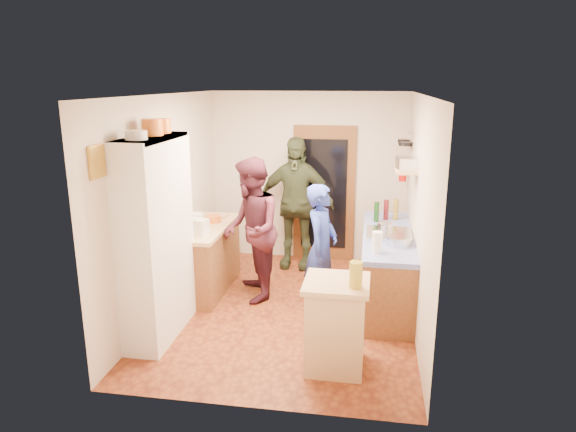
% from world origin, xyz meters
% --- Properties ---
extents(floor, '(3.00, 4.00, 0.02)m').
position_xyz_m(floor, '(0.00, 0.00, -0.01)').
color(floor, brown).
rests_on(floor, ground).
extents(ceiling, '(3.00, 4.00, 0.02)m').
position_xyz_m(ceiling, '(0.00, 0.00, 2.61)').
color(ceiling, silver).
rests_on(ceiling, ground).
extents(wall_back, '(3.00, 0.02, 2.60)m').
position_xyz_m(wall_back, '(0.00, 2.01, 1.30)').
color(wall_back, beige).
rests_on(wall_back, ground).
extents(wall_front, '(3.00, 0.02, 2.60)m').
position_xyz_m(wall_front, '(0.00, -2.01, 1.30)').
color(wall_front, beige).
rests_on(wall_front, ground).
extents(wall_left, '(0.02, 4.00, 2.60)m').
position_xyz_m(wall_left, '(-1.51, 0.00, 1.30)').
color(wall_left, beige).
rests_on(wall_left, ground).
extents(wall_right, '(0.02, 4.00, 2.60)m').
position_xyz_m(wall_right, '(1.51, 0.00, 1.30)').
color(wall_right, beige).
rests_on(wall_right, ground).
extents(door_frame, '(0.95, 0.06, 2.10)m').
position_xyz_m(door_frame, '(0.25, 1.97, 1.05)').
color(door_frame, brown).
rests_on(door_frame, ground).
extents(door_glass, '(0.70, 0.02, 1.70)m').
position_xyz_m(door_glass, '(0.25, 1.94, 1.05)').
color(door_glass, black).
rests_on(door_glass, door_frame).
extents(hutch_body, '(0.40, 1.20, 2.20)m').
position_xyz_m(hutch_body, '(-1.30, -0.80, 1.10)').
color(hutch_body, white).
rests_on(hutch_body, ground).
extents(hutch_top_shelf, '(0.40, 1.14, 0.04)m').
position_xyz_m(hutch_top_shelf, '(-1.30, -0.80, 2.18)').
color(hutch_top_shelf, white).
rests_on(hutch_top_shelf, hutch_body).
extents(plate_stack, '(0.21, 0.21, 0.09)m').
position_xyz_m(plate_stack, '(-1.30, -1.11, 2.24)').
color(plate_stack, white).
rests_on(plate_stack, hutch_top_shelf).
extents(orange_pot_a, '(0.21, 0.21, 0.17)m').
position_xyz_m(orange_pot_a, '(-1.30, -0.71, 2.29)').
color(orange_pot_a, orange).
rests_on(orange_pot_a, hutch_top_shelf).
extents(orange_pot_b, '(0.18, 0.18, 0.16)m').
position_xyz_m(orange_pot_b, '(-1.30, -0.45, 2.28)').
color(orange_pot_b, orange).
rests_on(orange_pot_b, hutch_top_shelf).
extents(left_counter_base, '(0.60, 1.40, 0.85)m').
position_xyz_m(left_counter_base, '(-1.20, 0.45, 0.42)').
color(left_counter_base, brown).
rests_on(left_counter_base, ground).
extents(left_counter_top, '(0.64, 1.44, 0.05)m').
position_xyz_m(left_counter_top, '(-1.20, 0.45, 0.88)').
color(left_counter_top, tan).
rests_on(left_counter_top, left_counter_base).
extents(toaster, '(0.29, 0.23, 0.19)m').
position_xyz_m(toaster, '(-1.15, 0.08, 1.00)').
color(toaster, white).
rests_on(toaster, left_counter_top).
extents(kettle, '(0.17, 0.17, 0.19)m').
position_xyz_m(kettle, '(-1.25, 0.35, 1.00)').
color(kettle, white).
rests_on(kettle, left_counter_top).
extents(orange_bowl, '(0.22, 0.22, 0.09)m').
position_xyz_m(orange_bowl, '(-1.12, 0.63, 0.95)').
color(orange_bowl, orange).
rests_on(orange_bowl, left_counter_top).
extents(chopping_board, '(0.31, 0.23, 0.02)m').
position_xyz_m(chopping_board, '(-1.18, 0.94, 0.91)').
color(chopping_board, tan).
rests_on(chopping_board, left_counter_top).
extents(right_counter_base, '(0.60, 2.20, 0.84)m').
position_xyz_m(right_counter_base, '(1.20, 0.50, 0.42)').
color(right_counter_base, brown).
rests_on(right_counter_base, ground).
extents(right_counter_top, '(0.62, 2.22, 0.06)m').
position_xyz_m(right_counter_top, '(1.20, 0.50, 0.87)').
color(right_counter_top, '#0C23B6').
rests_on(right_counter_top, right_counter_base).
extents(hob, '(0.55, 0.58, 0.04)m').
position_xyz_m(hob, '(1.20, 0.40, 0.92)').
color(hob, silver).
rests_on(hob, right_counter_top).
extents(pot_on_hob, '(0.18, 0.18, 0.12)m').
position_xyz_m(pot_on_hob, '(1.15, 0.39, 1.00)').
color(pot_on_hob, silver).
rests_on(pot_on_hob, hob).
extents(bottle_a, '(0.07, 0.07, 0.27)m').
position_xyz_m(bottle_a, '(1.05, 1.03, 1.04)').
color(bottle_a, '#143F14').
rests_on(bottle_a, right_counter_top).
extents(bottle_b, '(0.09, 0.09, 0.28)m').
position_xyz_m(bottle_b, '(1.18, 1.15, 1.04)').
color(bottle_b, '#591419').
rests_on(bottle_b, right_counter_top).
extents(bottle_c, '(0.08, 0.08, 0.29)m').
position_xyz_m(bottle_c, '(1.31, 1.16, 1.05)').
color(bottle_c, olive).
rests_on(bottle_c, right_counter_top).
extents(paper_towel, '(0.12, 0.12, 0.24)m').
position_xyz_m(paper_towel, '(1.05, -0.29, 1.02)').
color(paper_towel, white).
rests_on(paper_towel, right_counter_top).
extents(mixing_bowl, '(0.36, 0.36, 0.11)m').
position_xyz_m(mixing_bowl, '(1.30, 0.02, 0.96)').
color(mixing_bowl, silver).
rests_on(mixing_bowl, right_counter_top).
extents(island_base, '(0.55, 0.55, 0.86)m').
position_xyz_m(island_base, '(0.67, -1.22, 0.43)').
color(island_base, tan).
rests_on(island_base, ground).
extents(island_top, '(0.63, 0.63, 0.05)m').
position_xyz_m(island_top, '(0.67, -1.22, 0.89)').
color(island_top, tan).
rests_on(island_top, island_base).
extents(cutting_board, '(0.35, 0.28, 0.02)m').
position_xyz_m(cutting_board, '(0.62, -1.17, 0.90)').
color(cutting_board, white).
rests_on(cutting_board, island_top).
extents(oil_jar, '(0.12, 0.12, 0.25)m').
position_xyz_m(oil_jar, '(0.85, -1.34, 1.03)').
color(oil_jar, '#AD9E2D').
rests_on(oil_jar, island_top).
extents(pan_rail, '(0.02, 0.65, 0.02)m').
position_xyz_m(pan_rail, '(1.46, 1.52, 2.05)').
color(pan_rail, silver).
rests_on(pan_rail, wall_right).
extents(pan_hang_a, '(0.18, 0.18, 0.05)m').
position_xyz_m(pan_hang_a, '(1.40, 1.35, 1.92)').
color(pan_hang_a, black).
rests_on(pan_hang_a, pan_rail).
extents(pan_hang_b, '(0.16, 0.16, 0.05)m').
position_xyz_m(pan_hang_b, '(1.40, 1.55, 1.90)').
color(pan_hang_b, black).
rests_on(pan_hang_b, pan_rail).
extents(pan_hang_c, '(0.17, 0.17, 0.05)m').
position_xyz_m(pan_hang_c, '(1.40, 1.75, 1.91)').
color(pan_hang_c, black).
rests_on(pan_hang_c, pan_rail).
extents(wall_shelf, '(0.26, 0.42, 0.03)m').
position_xyz_m(wall_shelf, '(1.37, 0.45, 1.70)').
color(wall_shelf, tan).
rests_on(wall_shelf, wall_right).
extents(radio, '(0.26, 0.33, 0.15)m').
position_xyz_m(radio, '(1.37, 0.45, 1.79)').
color(radio, silver).
rests_on(radio, wall_shelf).
extents(ext_bracket, '(0.06, 0.10, 0.04)m').
position_xyz_m(ext_bracket, '(1.47, 1.70, 1.45)').
color(ext_bracket, black).
rests_on(ext_bracket, wall_right).
extents(fire_extinguisher, '(0.11, 0.11, 0.32)m').
position_xyz_m(fire_extinguisher, '(1.41, 1.70, 1.50)').
color(fire_extinguisher, red).
rests_on(fire_extinguisher, wall_right).
extents(picture_frame, '(0.03, 0.25, 0.30)m').
position_xyz_m(picture_frame, '(-1.48, -1.55, 2.05)').
color(picture_frame, gold).
rests_on(picture_frame, wall_left).
extents(person_hob, '(0.49, 0.64, 1.57)m').
position_xyz_m(person_hob, '(0.42, 0.11, 0.78)').
color(person_hob, '#283CA4').
rests_on(person_hob, ground).
extents(person_left, '(0.94, 1.07, 1.84)m').
position_xyz_m(person_left, '(-0.50, 0.34, 0.92)').
color(person_left, '#441A27').
rests_on(person_left, ground).
extents(person_back, '(1.19, 0.55, 1.98)m').
position_xyz_m(person_back, '(-0.13, 1.55, 0.99)').
color(person_back, '#313923').
rests_on(person_back, ground).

